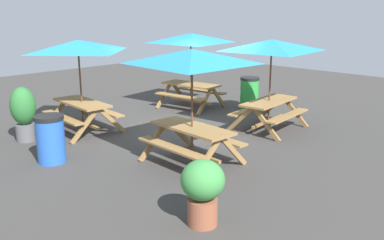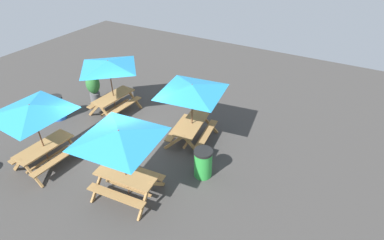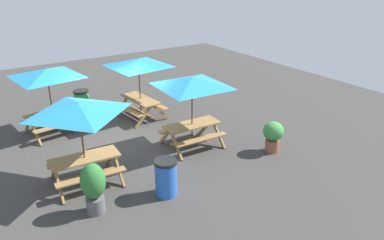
{
  "view_description": "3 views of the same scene",
  "coord_description": "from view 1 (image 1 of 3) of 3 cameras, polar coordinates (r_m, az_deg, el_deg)",
  "views": [
    {
      "loc": [
        7.47,
        -7.55,
        3.09
      ],
      "look_at": [
        1.76,
        -1.67,
        0.9
      ],
      "focal_mm": 40.0,
      "sensor_mm": 36.0,
      "label": 1
    },
    {
      "loc": [
        5.92,
        6.11,
        6.75
      ],
      "look_at": [
        -1.68,
        1.82,
        0.9
      ],
      "focal_mm": 28.0,
      "sensor_mm": 36.0,
      "label": 2
    },
    {
      "loc": [
        -4.25,
        -10.79,
        5.47
      ],
      "look_at": [
        1.76,
        -1.67,
        0.9
      ],
      "focal_mm": 35.0,
      "sensor_mm": 36.0,
      "label": 3
    }
  ],
  "objects": [
    {
      "name": "ground_plane",
      "position": [
        11.06,
        -0.49,
        -1.26
      ],
      "size": [
        24.0,
        24.0,
        0.0
      ],
      "primitive_type": "plane",
      "color": "#3D3A38",
      "rests_on": "ground"
    },
    {
      "name": "picnic_table_0",
      "position": [
        8.27,
        0.0,
        7.31
      ],
      "size": [
        2.83,
        2.83,
        2.34
      ],
      "rotation": [
        0.0,
        0.0,
        -0.05
      ],
      "color": "olive",
      "rests_on": "ground"
    },
    {
      "name": "picnic_table_1",
      "position": [
        10.9,
        -14.91,
        8.67
      ],
      "size": [
        2.12,
        2.12,
        2.34
      ],
      "rotation": [
        0.0,
        0.0,
        -0.06
      ],
      "color": "olive",
      "rests_on": "ground"
    },
    {
      "name": "picnic_table_2",
      "position": [
        13.14,
        -0.16,
        10.16
      ],
      "size": [
        2.8,
        2.8,
        2.34
      ],
      "rotation": [
        0.0,
        0.0,
        0.14
      ],
      "color": "olive",
      "rests_on": "ground"
    },
    {
      "name": "picnic_table_3",
      "position": [
        10.87,
        10.55,
        8.9
      ],
      "size": [
        2.81,
        2.81,
        2.34
      ],
      "rotation": [
        0.0,
        0.0,
        1.67
      ],
      "color": "olive",
      "rests_on": "ground"
    },
    {
      "name": "trash_bin_green",
      "position": [
        13.35,
        7.66,
        3.61
      ],
      "size": [
        0.59,
        0.59,
        0.98
      ],
      "color": "green",
      "rests_on": "ground"
    },
    {
      "name": "trash_bin_blue",
      "position": [
        9.1,
        -18.34,
        -2.4
      ],
      "size": [
        0.59,
        0.59,
        0.98
      ],
      "color": "blue",
      "rests_on": "ground"
    },
    {
      "name": "potted_plant_0",
      "position": [
        10.7,
        -21.55,
        1.08
      ],
      "size": [
        0.58,
        0.58,
        1.29
      ],
      "color": "#59595B",
      "rests_on": "ground"
    },
    {
      "name": "potted_plant_1",
      "position": [
        6.19,
        1.43,
        -9.02
      ],
      "size": [
        0.64,
        0.64,
        0.99
      ],
      "color": "#935138",
      "rests_on": "ground"
    }
  ]
}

